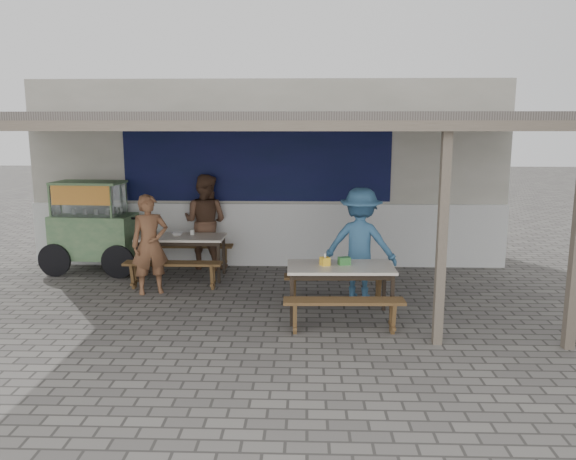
# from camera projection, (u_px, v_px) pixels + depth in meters

# --- Properties ---
(ground) EXTENTS (60.00, 60.00, 0.00)m
(ground) POSITION_uv_depth(u_px,v_px,m) (254.00, 317.00, 7.90)
(ground) COLOR #64605B
(ground) RESTS_ON ground
(back_wall) EXTENTS (9.00, 1.28, 3.50)m
(back_wall) POSITION_uv_depth(u_px,v_px,m) (269.00, 173.00, 11.10)
(back_wall) COLOR beige
(back_wall) RESTS_ON ground
(warung_roof) EXTENTS (9.00, 4.21, 2.81)m
(warung_roof) POSITION_uv_depth(u_px,v_px,m) (259.00, 121.00, 8.28)
(warung_roof) COLOR #5C564F
(warung_roof) RESTS_ON ground
(table_left) EXTENTS (1.51, 0.72, 0.75)m
(table_left) POSITION_uv_depth(u_px,v_px,m) (181.00, 240.00, 9.82)
(table_left) COLOR beige
(table_left) RESTS_ON ground
(bench_left_street) EXTENTS (1.61, 0.28, 0.45)m
(bench_left_street) POSITION_uv_depth(u_px,v_px,m) (173.00, 269.00, 9.21)
(bench_left_street) COLOR brown
(bench_left_street) RESTS_ON ground
(bench_left_wall) EXTENTS (1.61, 0.28, 0.45)m
(bench_left_wall) POSITION_uv_depth(u_px,v_px,m) (190.00, 250.00, 10.55)
(bench_left_wall) COLOR brown
(bench_left_wall) RESTS_ON ground
(table_right) EXTENTS (1.48, 0.81, 0.75)m
(table_right) POSITION_uv_depth(u_px,v_px,m) (340.00, 271.00, 7.75)
(table_right) COLOR beige
(table_right) RESTS_ON ground
(bench_right_street) EXTENTS (1.57, 0.32, 0.45)m
(bench_right_street) POSITION_uv_depth(u_px,v_px,m) (344.00, 308.00, 7.23)
(bench_right_street) COLOR brown
(bench_right_street) RESTS_ON ground
(bench_right_wall) EXTENTS (1.57, 0.32, 0.45)m
(bench_right_wall) POSITION_uv_depth(u_px,v_px,m) (336.00, 282.00, 8.40)
(bench_right_wall) COLOR brown
(bench_right_wall) RESTS_ON ground
(vendor_cart) EXTENTS (2.13, 0.91, 1.67)m
(vendor_cart) POSITION_uv_depth(u_px,v_px,m) (92.00, 223.00, 10.18)
(vendor_cart) COLOR #779563
(vendor_cart) RESTS_ON ground
(patron_street_side) EXTENTS (0.68, 0.58, 1.59)m
(patron_street_side) POSITION_uv_depth(u_px,v_px,m) (150.00, 244.00, 8.89)
(patron_street_side) COLOR brown
(patron_street_side) RESTS_ON ground
(patron_wall_side) EXTENTS (1.01, 0.88, 1.77)m
(patron_wall_side) POSITION_uv_depth(u_px,v_px,m) (205.00, 222.00, 10.47)
(patron_wall_side) COLOR brown
(patron_wall_side) RESTS_ON ground
(patron_right_table) EXTENTS (1.25, 0.91, 1.73)m
(patron_right_table) POSITION_uv_depth(u_px,v_px,m) (360.00, 244.00, 8.62)
(patron_right_table) COLOR #36648D
(patron_right_table) RESTS_ON ground
(tissue_box) EXTENTS (0.15, 0.15, 0.11)m
(tissue_box) POSITION_uv_depth(u_px,v_px,m) (325.00, 261.00, 7.75)
(tissue_box) COLOR yellow
(tissue_box) RESTS_ON table_right
(donation_box) EXTENTS (0.18, 0.15, 0.11)m
(donation_box) POSITION_uv_depth(u_px,v_px,m) (344.00, 261.00, 7.78)
(donation_box) COLOR #357836
(donation_box) RESTS_ON table_right
(condiment_jar) EXTENTS (0.08, 0.08, 0.09)m
(condiment_jar) POSITION_uv_depth(u_px,v_px,m) (192.00, 232.00, 9.95)
(condiment_jar) COLOR silver
(condiment_jar) RESTS_ON table_left
(condiment_bowl) EXTENTS (0.26, 0.26, 0.05)m
(condiment_bowl) POSITION_uv_depth(u_px,v_px,m) (177.00, 234.00, 9.89)
(condiment_bowl) COLOR white
(condiment_bowl) RESTS_ON table_left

